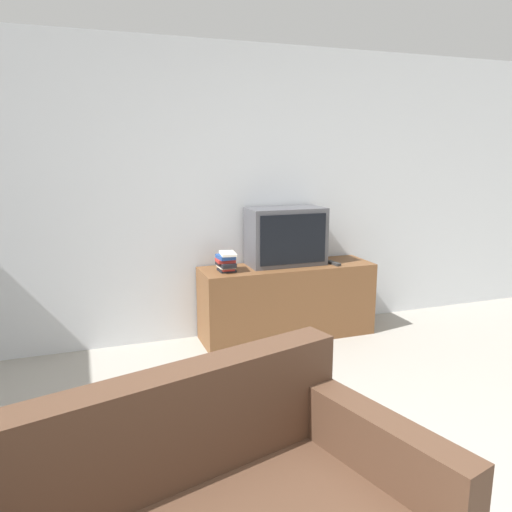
{
  "coord_description": "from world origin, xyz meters",
  "views": [
    {
      "loc": [
        -0.97,
        -1.29,
        1.68
      ],
      "look_at": [
        0.35,
        2.43,
        0.85
      ],
      "focal_mm": 35.0,
      "sensor_mm": 36.0,
      "label": 1
    }
  ],
  "objects_px": {
    "tv_stand": "(287,301)",
    "remote_on_stand": "(334,263)",
    "book_stack": "(226,262)",
    "television": "(286,236)"
  },
  "relations": [
    {
      "from": "book_stack",
      "to": "tv_stand",
      "type": "bearing_deg",
      "value": 2.41
    },
    {
      "from": "tv_stand",
      "to": "remote_on_stand",
      "type": "bearing_deg",
      "value": -13.39
    },
    {
      "from": "tv_stand",
      "to": "remote_on_stand",
      "type": "xyz_separation_m",
      "value": [
        0.41,
        -0.1,
        0.35
      ]
    },
    {
      "from": "tv_stand",
      "to": "book_stack",
      "type": "xyz_separation_m",
      "value": [
        -0.58,
        -0.02,
        0.42
      ]
    },
    {
      "from": "tv_stand",
      "to": "book_stack",
      "type": "height_order",
      "value": "book_stack"
    },
    {
      "from": "tv_stand",
      "to": "television",
      "type": "height_order",
      "value": "television"
    },
    {
      "from": "tv_stand",
      "to": "book_stack",
      "type": "relative_size",
      "value": 7.27
    },
    {
      "from": "television",
      "to": "remote_on_stand",
      "type": "height_order",
      "value": "television"
    },
    {
      "from": "tv_stand",
      "to": "remote_on_stand",
      "type": "relative_size",
      "value": 8.98
    },
    {
      "from": "tv_stand",
      "to": "book_stack",
      "type": "bearing_deg",
      "value": -177.59
    }
  ]
}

